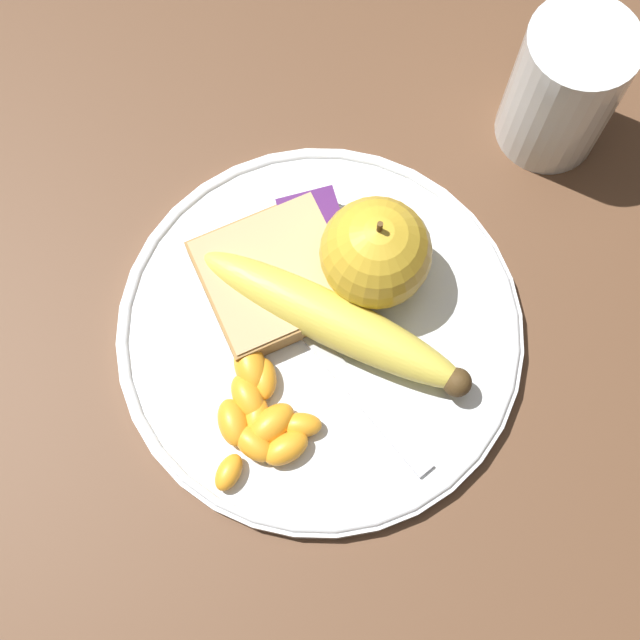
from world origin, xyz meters
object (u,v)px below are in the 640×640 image
banana (334,322)px  jam_packet (310,220)px  plate (320,331)px  juice_glass (563,91)px  bread_slice (276,277)px  apple (376,253)px  fork (315,341)px

banana → jam_packet: 0.08m
plate → juice_glass: (-0.20, -0.11, 0.04)m
plate → jam_packet: (-0.01, -0.07, 0.01)m
plate → bread_slice: bread_slice is taller
apple → jam_packet: size_ratio=2.04×
juice_glass → banana: juice_glass is taller
plate → jam_packet: bearing=-100.6°
banana → fork: size_ratio=0.91×
plate → apple: 0.07m
bread_slice → jam_packet: bearing=-134.4°
juice_glass → jam_packet: (0.19, 0.03, -0.03)m
apple → fork: 0.07m
apple → plate: bearing=32.5°
bread_slice → plate: bearing=116.3°
fork → bread_slice: bearing=-6.9°
bread_slice → fork: (-0.01, 0.05, -0.01)m
plate → banana: (-0.01, 0.00, 0.02)m
banana → bread_slice: bearing=-56.6°
banana → bread_slice: 0.05m
apple → banana: size_ratio=0.50×
juice_glass → apple: (0.16, 0.08, -0.00)m
fork → jam_packet: jam_packet is taller
plate → bread_slice: (0.02, -0.04, 0.02)m
juice_glass → bread_slice: bearing=17.1°
fork → jam_packet: 0.09m
bread_slice → apple: bearing=170.4°
apple → juice_glass: bearing=-153.3°
bread_slice → jam_packet: size_ratio=2.65×
juice_glass → banana: 0.23m
bread_slice → juice_glass: bearing=-162.9°
jam_packet → banana: bearing=86.1°
bread_slice → jam_packet: same height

